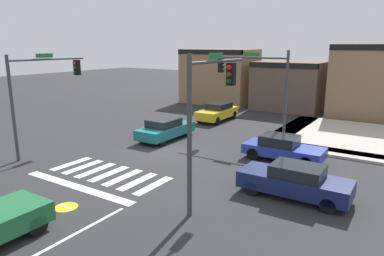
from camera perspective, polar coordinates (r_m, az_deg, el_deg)
ground_plane at (r=21.62m, az=-4.65°, el=-3.83°), size 120.00×120.00×0.00m
crosswalk_near at (r=18.44m, az=-13.22°, el=-7.18°), size 6.20×2.51×0.01m
bike_detector_marking at (r=15.35m, az=-19.59°, el=-11.89°), size 0.92×0.92×0.01m
curb_corner_northeast at (r=26.86m, az=22.99°, el=-1.30°), size 10.00×10.60×0.15m
storefront_row at (r=37.05m, az=17.31°, el=7.35°), size 23.53×6.89×6.39m
traffic_signal_southwest at (r=22.37m, az=-22.95°, el=6.48°), size 0.32×5.11×5.85m
traffic_signal_southeast at (r=13.72m, az=2.80°, el=4.23°), size 0.32×4.31×6.04m
traffic_signal_northeast at (r=23.87m, az=10.32°, el=7.78°), size 5.58×0.32×6.02m
car_navy at (r=15.68m, az=16.22°, el=-8.20°), size 4.60×1.74×1.45m
car_blue at (r=20.43m, az=14.38°, el=-3.13°), size 4.35×1.86×1.40m
car_teal at (r=24.23m, az=-4.32°, el=-0.14°), size 1.86×4.52×1.46m
car_yellow at (r=30.35m, az=4.12°, el=2.64°), size 1.84×4.56×1.49m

